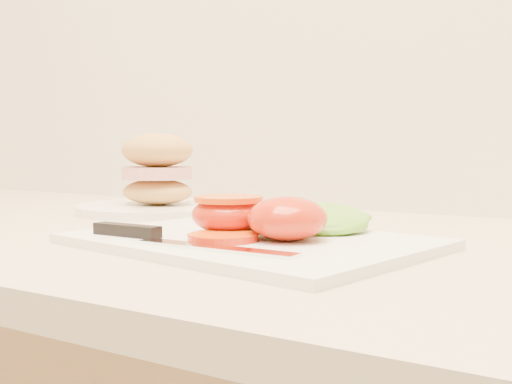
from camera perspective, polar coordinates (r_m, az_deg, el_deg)
The scene contains 8 objects.
cutting_board at distance 0.66m, azimuth -0.47°, elevation -4.42°, with size 0.35×0.25×0.01m, color white.
tomato_half_dome at distance 0.63m, azimuth 2.79°, elevation -2.35°, with size 0.08×0.08×0.04m, color red.
tomato_half_cut at distance 0.68m, azimuth -2.45°, elevation -1.87°, with size 0.08×0.08×0.04m.
tomato_slice_0 at distance 0.63m, azimuth -2.94°, elevation -4.03°, with size 0.07×0.07×0.01m, color #FE650D.
lettuce_leaf_0 at distance 0.72m, azimuth 2.55°, elevation -2.21°, with size 0.14×0.09×0.03m, color #65BA31.
lettuce_leaf_1 at distance 0.69m, azimuth 5.57°, elevation -2.45°, with size 0.12×0.09×0.03m, color #65BA31.
knife at distance 0.63m, azimuth -8.65°, elevation -3.95°, with size 0.25×0.04×0.01m.
sandwich_plate at distance 0.99m, azimuth -8.77°, elevation 0.74°, with size 0.25×0.25×0.12m.
Camera 1 is at (0.00, 1.06, 1.03)m, focal length 45.00 mm.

